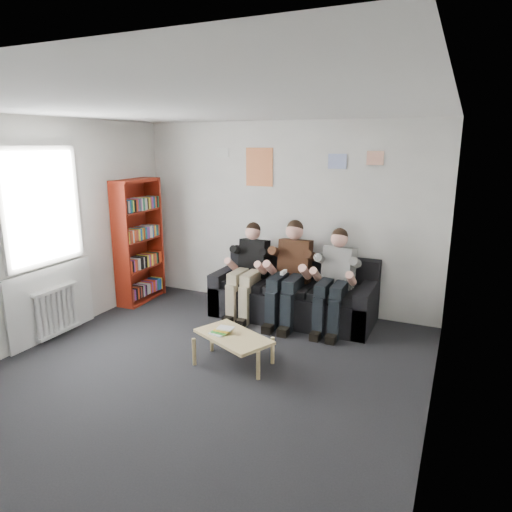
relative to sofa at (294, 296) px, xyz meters
The scene contains 14 objects.
room_shell 2.35m from the sofa, 98.69° to the right, with size 5.00×5.00×5.00m.
sofa is the anchor object (origin of this frame).
bookshelf 2.50m from the sofa, behind, with size 0.28×0.84×1.88m.
coffee_table 1.63m from the sofa, 94.12° to the right, with size 0.86×0.47×0.34m.
game_cases 1.65m from the sofa, 99.15° to the right, with size 0.23×0.21×0.05m.
person_left 0.74m from the sofa, 162.02° to the right, with size 0.39×0.84×1.31m.
person_middle 0.43m from the sofa, 90.00° to the right, with size 0.43×0.92×1.39m.
person_right 0.74m from the sofa, 18.04° to the right, with size 0.40×0.86×1.32m.
radiator 3.10m from the sofa, 142.70° to the right, with size 0.10×0.64×0.60m.
window 3.24m from the sofa, 143.51° to the right, with size 0.05×1.30×2.36m.
poster_large 1.93m from the sofa, 150.40° to the left, with size 0.42×0.01×0.55m, color #E5B450.
poster_blue 1.94m from the sofa, 43.36° to the left, with size 0.25×0.01×0.20m, color #4067DB.
poster_pink 2.15m from the sofa, 23.64° to the left, with size 0.22×0.01×0.18m, color #E146B1.
poster_sign 2.38m from the sofa, 162.80° to the left, with size 0.20×0.01×0.14m, color silver.
Camera 1 is at (2.35, -3.65, 2.39)m, focal length 32.00 mm.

